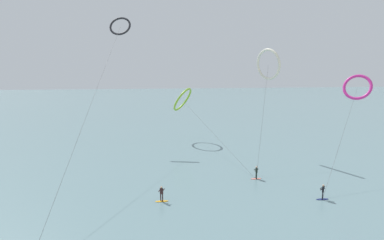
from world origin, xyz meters
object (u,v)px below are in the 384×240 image
object	(u,v)px
kite_lime	(183,100)
kite_charcoal	(120,26)
kite_magenta	(357,87)
kite_ivory	(268,64)
surfer_navy	(323,193)
surfer_coral	(256,173)
surfer_amber	(162,195)

from	to	relation	value
kite_lime	kite_charcoal	xyz separation A→B (m)	(-11.42, 1.15, 13.59)
kite_magenta	kite_ivory	distance (m)	13.19
kite_ivory	kite_lime	bearing A→B (deg)	25.25
surfer_navy	kite_magenta	world-z (taller)	kite_magenta
kite_lime	kite_ivory	size ratio (longest dim) A/B	1.47
surfer_coral	kite_magenta	world-z (taller)	kite_magenta
surfer_navy	kite_lime	size ratio (longest dim) A/B	0.07
surfer_coral	kite_ivory	size ratio (longest dim) A/B	0.10
surfer_coral	surfer_navy	size ratio (longest dim) A/B	1.00
surfer_navy	kite_lime	world-z (taller)	kite_lime
surfer_coral	kite_lime	bearing A→B (deg)	20.67
surfer_navy	kite_charcoal	distance (m)	43.69
kite_lime	surfer_amber	bearing A→B (deg)	19.06
surfer_amber	kite_ivory	size ratio (longest dim) A/B	0.10
surfer_navy	kite_magenta	size ratio (longest dim) A/B	0.13
kite_magenta	kite_lime	size ratio (longest dim) A/B	0.52
surfer_coral	surfer_navy	xyz separation A→B (m)	(5.02, -6.79, 0.00)
surfer_amber	kite_lime	xyz separation A→B (m)	(5.00, 27.30, 7.31)
kite_magenta	kite_charcoal	size ratio (longest dim) A/B	0.32
surfer_navy	kite_magenta	distance (m)	18.75
surfer_coral	kite_magenta	bearing A→B (deg)	-72.72
surfer_coral	kite_lime	size ratio (longest dim) A/B	0.07
kite_magenta	kite_lime	bearing A→B (deg)	-173.54
kite_lime	kite_ivory	distance (m)	17.91
surfer_navy	kite_ivory	bearing A→B (deg)	30.52
kite_lime	kite_charcoal	distance (m)	17.79
surfer_coral	surfer_navy	distance (m)	8.44
surfer_amber	kite_magenta	size ratio (longest dim) A/B	0.13
surfer_navy	kite_ivory	distance (m)	22.97
surfer_coral	kite_charcoal	distance (m)	36.50
surfer_coral	kite_magenta	xyz separation A→B (m)	(15.97, 4.14, 10.59)
surfer_navy	kite_lime	distance (m)	32.36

